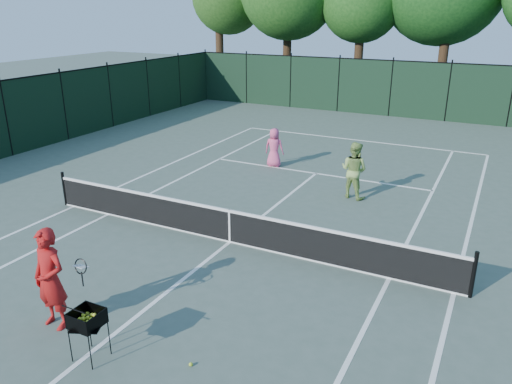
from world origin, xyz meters
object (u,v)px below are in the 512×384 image
at_px(coach, 50,279).
at_px(ball_hopper, 87,319).
at_px(player_pink, 274,148).
at_px(loose_ball_midcourt, 191,364).
at_px(player_green, 354,170).

distance_m(coach, ball_hopper, 1.37).
relative_size(player_pink, loose_ball_midcourt, 21.75).
bearing_deg(ball_hopper, loose_ball_midcourt, -3.94).
xyz_separation_m(coach, player_green, (3.05, 9.26, -0.09)).
bearing_deg(coach, loose_ball_midcourt, 5.90).
bearing_deg(ball_hopper, player_green, 56.06).
distance_m(coach, player_pink, 11.15).
height_order(player_pink, loose_ball_midcourt, player_pink).
height_order(coach, ball_hopper, coach).
xyz_separation_m(coach, player_pink, (-0.58, 11.13, -0.26)).
bearing_deg(player_pink, ball_hopper, 91.69).
distance_m(coach, player_green, 9.75).
bearing_deg(player_green, ball_hopper, 93.68).
bearing_deg(loose_ball_midcourt, coach, -176.66).
height_order(coach, player_green, coach).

